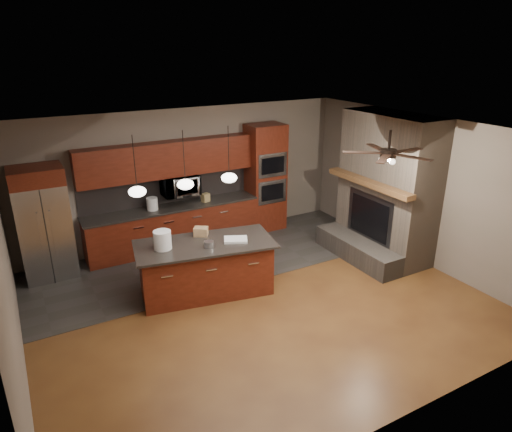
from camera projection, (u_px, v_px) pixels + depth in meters
ground at (258, 300)px, 7.58m from camera, size 7.00×7.00×0.00m
ceiling at (258, 132)px, 6.58m from camera, size 7.00×6.00×0.02m
back_wall at (188, 176)px, 9.52m from camera, size 7.00×0.02×2.80m
right_wall at (418, 189)px, 8.67m from camera, size 0.02×6.00×2.80m
left_wall at (5, 275)px, 5.48m from camera, size 0.02×6.00×2.80m
slate_tile_patch at (214, 258)px, 9.04m from camera, size 7.00×2.40×0.01m
fireplace_column at (385, 192)px, 8.82m from camera, size 1.30×2.10×2.80m
back_cabinetry at (172, 206)px, 9.28m from camera, size 3.59×0.64×2.20m
oven_tower at (265, 178)px, 10.12m from camera, size 0.80×0.63×2.38m
microwave at (180, 185)px, 9.23m from camera, size 0.73×0.41×0.50m
refrigerator at (44, 223)px, 8.04m from camera, size 0.87×0.75×2.05m
kitchen_island at (206, 268)px, 7.67m from camera, size 2.43×1.44×0.92m
white_bucket at (162, 240)px, 7.25m from camera, size 0.39×0.39×0.30m
paint_can at (209, 244)px, 7.33m from camera, size 0.16×0.16×0.11m
paint_tray at (236, 240)px, 7.59m from camera, size 0.46×0.41×0.04m
cardboard_box at (201, 232)px, 7.77m from camera, size 0.29×0.27×0.15m
counter_bucket at (152, 204)px, 9.01m from camera, size 0.23×0.23×0.25m
counter_box at (205, 198)px, 9.49m from camera, size 0.18×0.16×0.17m
pendant_left at (137, 191)px, 6.70m from camera, size 0.26×0.26×0.92m
pendant_center at (185, 184)px, 7.04m from camera, size 0.26×0.26×0.92m
pendant_right at (229, 178)px, 7.38m from camera, size 0.26×0.26×0.92m
ceiling_fan at (388, 153)px, 6.87m from camera, size 1.27×1.33×0.41m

